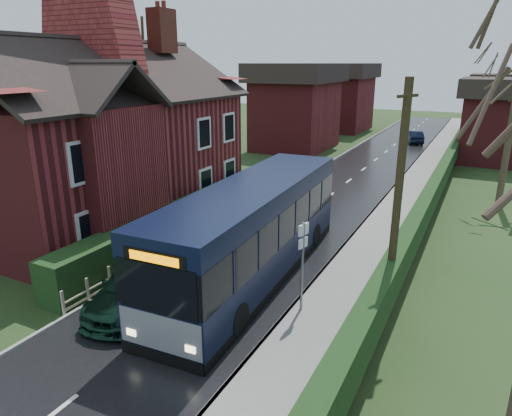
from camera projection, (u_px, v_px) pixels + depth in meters
The scene contains 16 objects.
ground at pixel (202, 297), 15.51m from camera, with size 140.00×140.00×0.00m, color #2A3F1B.
road at pixel (307, 214), 24.01m from camera, with size 6.00×100.00×0.02m, color black.
pavement at pixel (389, 226), 22.16m from camera, with size 2.50×100.00×0.14m, color slate.
kerb_right at pixel (364, 222), 22.68m from camera, with size 0.12×100.00×0.14m, color gray.
kerb_left at pixel (255, 206), 25.31m from camera, with size 0.12×100.00×0.10m, color gray.
front_hedge at pixel (190, 216), 21.20m from camera, with size 1.20×16.00×1.60m, color black.
picket_fence at pixel (204, 226), 20.98m from camera, with size 0.10×16.00×0.90m, color tan, non-canonical shape.
right_wall_hedge at pixel (424, 211), 21.21m from camera, with size 0.60×50.00×1.80m.
brick_house at pixel (101, 133), 22.00m from camera, with size 9.30×14.60×10.30m.
bus at pixel (253, 232), 16.53m from camera, with size 3.18×11.74×3.53m.
car_silver at pixel (271, 205), 23.35m from camera, with size 1.58×3.94×1.34m, color #ADAEB2.
car_green at pixel (138, 285), 14.89m from camera, with size 1.96×4.83×1.40m, color black.
car_distant at pixel (415, 137), 45.36m from camera, with size 1.28×3.68×1.21m, color black.
bus_stop_sign at pixel (303, 255), 13.93m from camera, with size 0.18×0.46×3.05m.
telegraph_pole at pixel (397, 201), 13.57m from camera, with size 0.46×0.88×7.26m.
tree_house_side at pixel (145, 57), 25.96m from camera, with size 4.68×4.68×10.63m.
Camera 1 is at (7.91, -11.53, 7.60)m, focal length 32.00 mm.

